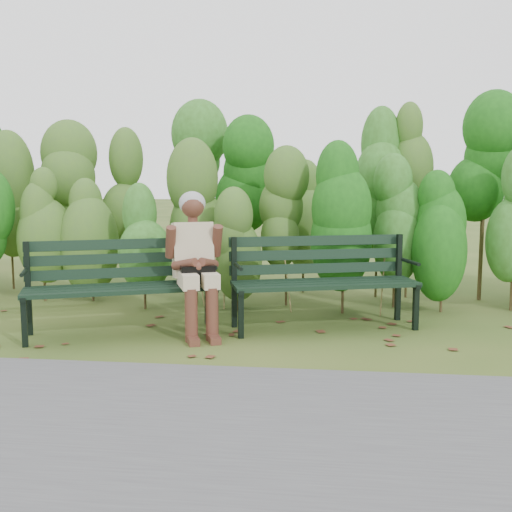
# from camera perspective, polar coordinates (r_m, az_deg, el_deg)

# --- Properties ---
(ground) EXTENTS (80.00, 80.00, 0.00)m
(ground) POSITION_cam_1_polar(r_m,az_deg,el_deg) (5.80, -0.41, -7.82)
(ground) COLOR #294616
(footpath) EXTENTS (60.00, 2.50, 0.01)m
(footpath) POSITION_cam_1_polar(r_m,az_deg,el_deg) (3.74, -4.84, -16.47)
(footpath) COLOR #474749
(footpath) RESTS_ON ground
(hedge_band) EXTENTS (11.04, 1.67, 2.42)m
(hedge_band) POSITION_cam_1_polar(r_m,az_deg,el_deg) (7.45, 1.39, 5.35)
(hedge_band) COLOR #47381E
(hedge_band) RESTS_ON ground
(leaf_litter) EXTENTS (5.74, 2.15, 0.01)m
(leaf_litter) POSITION_cam_1_polar(r_m,az_deg,el_deg) (5.77, 2.12, -7.86)
(leaf_litter) COLOR brown
(leaf_litter) RESTS_ON ground
(bench_left) EXTENTS (1.93, 1.24, 0.92)m
(bench_left) POSITION_cam_1_polar(r_m,az_deg,el_deg) (6.05, -12.71, -2.10)
(bench_left) COLOR black
(bench_left) RESTS_ON ground
(bench_right) EXTENTS (1.96, 1.12, 0.93)m
(bench_right) POSITION_cam_1_polar(r_m,az_deg,el_deg) (6.18, 6.29, -1.70)
(bench_right) COLOR black
(bench_right) RESTS_ON ground
(seated_woman) EXTENTS (0.66, 0.89, 1.40)m
(seated_woman) POSITION_cam_1_polar(r_m,az_deg,el_deg) (5.90, -5.82, 0.14)
(seated_woman) COLOR tan
(seated_woman) RESTS_ON ground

